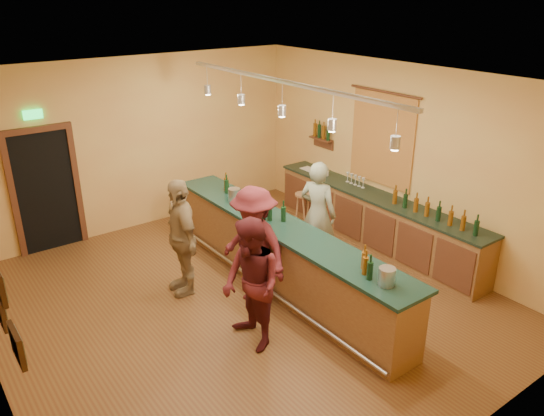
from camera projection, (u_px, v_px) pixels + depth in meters
floor at (242, 301)px, 7.84m from camera, size 7.00×7.00×0.00m
ceiling at (236, 82)px, 6.61m from camera, size 6.50×7.00×0.02m
wall_back at (136, 145)px, 9.82m from camera, size 6.50×0.02×3.20m
wall_front at (459, 320)px, 4.63m from camera, size 6.50×0.02×3.20m
wall_right at (399, 159)px, 9.01m from camera, size 0.02×7.00×3.20m
doorway at (45, 188)px, 9.05m from camera, size 1.15×0.09×2.48m
tapestry at (382, 140)px, 9.20m from camera, size 0.03×1.40×1.60m
bottle_shelf at (322, 133)px, 10.35m from camera, size 0.17×0.55×0.54m
back_counter at (375, 219)px, 9.42m from camera, size 0.60×4.55×1.27m
tasting_bar at (281, 251)px, 8.00m from camera, size 0.74×5.10×1.38m
pendant_track at (282, 93)px, 7.09m from camera, size 0.11×4.60×0.50m
bartender at (318, 214)px, 8.63m from camera, size 0.62×0.75×1.77m
customer_a at (251, 285)px, 6.58m from camera, size 0.73×0.90×1.75m
customer_b at (181, 237)px, 7.80m from camera, size 0.61×1.11×1.80m
customer_c at (254, 246)px, 7.53m from camera, size 0.85×1.25×1.79m
bar_stool at (303, 201)px, 10.13m from camera, size 0.33×0.33×0.67m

